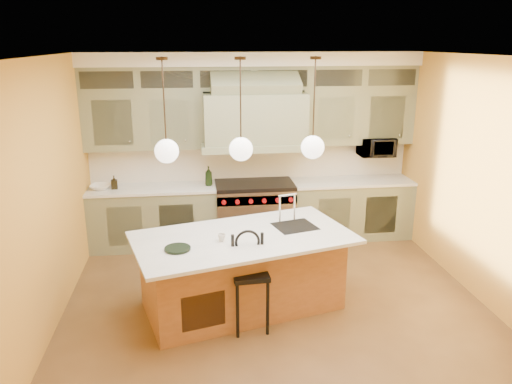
{
  "coord_description": "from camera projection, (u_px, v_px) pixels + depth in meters",
  "views": [
    {
      "loc": [
        -0.92,
        -5.17,
        3.06
      ],
      "look_at": [
        -0.16,
        0.7,
        1.25
      ],
      "focal_mm": 35.0,
      "sensor_mm": 36.0,
      "label": 1
    }
  ],
  "objects": [
    {
      "name": "floor",
      "position": [
        277.0,
        310.0,
        5.91
      ],
      "size": [
        5.0,
        5.0,
        0.0
      ],
      "primitive_type": "plane",
      "color": "brown",
      "rests_on": "ground"
    },
    {
      "name": "ceiling",
      "position": [
        281.0,
        56.0,
        5.06
      ],
      "size": [
        5.0,
        5.0,
        0.0
      ],
      "primitive_type": "plane",
      "rotation": [
        3.14,
        0.0,
        0.0
      ],
      "color": "white",
      "rests_on": "wall_back"
    },
    {
      "name": "wall_back",
      "position": [
        252.0,
        147.0,
        7.86
      ],
      "size": [
        5.0,
        0.0,
        5.0
      ],
      "primitive_type": "plane",
      "rotation": [
        1.57,
        0.0,
        0.0
      ],
      "color": "gold",
      "rests_on": "ground"
    },
    {
      "name": "wall_front",
      "position": [
        347.0,
        309.0,
        3.11
      ],
      "size": [
        5.0,
        0.0,
        5.0
      ],
      "primitive_type": "plane",
      "rotation": [
        -1.57,
        0.0,
        0.0
      ],
      "color": "gold",
      "rests_on": "ground"
    },
    {
      "name": "wall_left",
      "position": [
        42.0,
        202.0,
        5.18
      ],
      "size": [
        0.0,
        5.0,
        5.0
      ],
      "primitive_type": "plane",
      "rotation": [
        1.57,
        0.0,
        1.57
      ],
      "color": "gold",
      "rests_on": "ground"
    },
    {
      "name": "wall_right",
      "position": [
        491.0,
        185.0,
        5.79
      ],
      "size": [
        0.0,
        5.0,
        5.0
      ],
      "primitive_type": "plane",
      "rotation": [
        1.57,
        0.0,
        -1.57
      ],
      "color": "gold",
      "rests_on": "ground"
    },
    {
      "name": "back_cabinetry",
      "position": [
        254.0,
        152.0,
        7.61
      ],
      "size": [
        5.0,
        0.77,
        2.9
      ],
      "color": "gray",
      "rests_on": "floor"
    },
    {
      "name": "range",
      "position": [
        255.0,
        212.0,
        7.8
      ],
      "size": [
        1.2,
        0.74,
        0.96
      ],
      "color": "silver",
      "rests_on": "floor"
    },
    {
      "name": "kitchen_island",
      "position": [
        243.0,
        270.0,
        5.86
      ],
      "size": [
        2.71,
        1.89,
        1.35
      ],
      "rotation": [
        0.0,
        0.0,
        0.26
      ],
      "color": "brown",
      "rests_on": "floor"
    },
    {
      "name": "counter_stool",
      "position": [
        250.0,
        275.0,
        5.39
      ],
      "size": [
        0.4,
        0.4,
        1.1
      ],
      "rotation": [
        0.0,
        0.0,
        0.05
      ],
      "color": "black",
      "rests_on": "floor"
    },
    {
      "name": "microwave",
      "position": [
        376.0,
        147.0,
        7.86
      ],
      "size": [
        0.54,
        0.37,
        0.3
      ],
      "primitive_type": "imported",
      "color": "black",
      "rests_on": "back_cabinetry"
    },
    {
      "name": "oil_bottle_a",
      "position": [
        209.0,
        176.0,
        7.55
      ],
      "size": [
        0.13,
        0.13,
        0.3
      ],
      "primitive_type": "imported",
      "rotation": [
        0.0,
        0.0,
        0.11
      ],
      "color": "black",
      "rests_on": "back_cabinetry"
    },
    {
      "name": "oil_bottle_b",
      "position": [
        114.0,
        182.0,
        7.39
      ],
      "size": [
        0.1,
        0.1,
        0.2
      ],
      "primitive_type": "imported",
      "rotation": [
        0.0,
        0.0,
        0.1
      ],
      "color": "black",
      "rests_on": "back_cabinetry"
    },
    {
      "name": "fruit_bowl",
      "position": [
        101.0,
        187.0,
        7.39
      ],
      "size": [
        0.34,
        0.34,
        0.07
      ],
      "primitive_type": "imported",
      "rotation": [
        0.0,
        0.0,
        -0.15
      ],
      "color": "white",
      "rests_on": "back_cabinetry"
    },
    {
      "name": "cup",
      "position": [
        222.0,
        238.0,
        5.53
      ],
      "size": [
        0.1,
        0.1,
        0.08
      ],
      "primitive_type": "imported",
      "rotation": [
        0.0,
        0.0,
        -0.16
      ],
      "color": "silver",
      "rests_on": "kitchen_island"
    },
    {
      "name": "pendant_left",
      "position": [
        167.0,
        148.0,
        5.33
      ],
      "size": [
        0.26,
        0.26,
        1.11
      ],
      "color": "#2D2319",
      "rests_on": "ceiling"
    },
    {
      "name": "pendant_center",
      "position": [
        241.0,
        147.0,
        5.43
      ],
      "size": [
        0.26,
        0.26,
        1.11
      ],
      "color": "#2D2319",
      "rests_on": "ceiling"
    },
    {
      "name": "pendant_right",
      "position": [
        313.0,
        145.0,
        5.52
      ],
      "size": [
        0.26,
        0.26,
        1.11
      ],
      "color": "#2D2319",
      "rests_on": "ceiling"
    }
  ]
}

